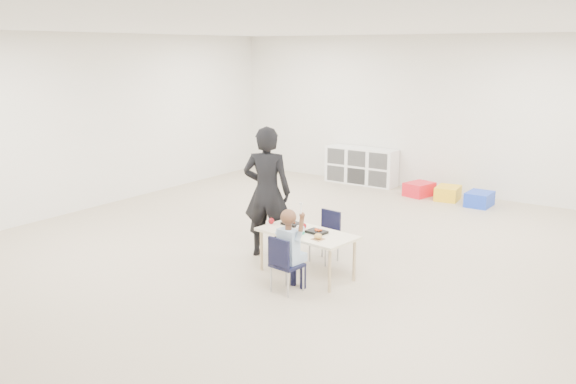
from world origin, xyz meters
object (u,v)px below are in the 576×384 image
Objects in this scene: child at (287,248)px; adult at (267,192)px; cubby_shelf at (361,166)px; table at (307,253)px; chair_near at (287,264)px.

adult is (-0.88, 0.84, 0.33)m from child.
adult is at bearing 143.87° from child.
cubby_shelf is at bearing 117.10° from child.
adult reaches higher than table.
adult is at bearing -77.29° from cubby_shelf.
child is at bearing -73.41° from table.
table is 0.86× the size of cubby_shelf.
cubby_shelf is at bearing -99.86° from adult.
cubby_shelf is 4.53m from adult.
adult is (0.99, -4.39, 0.47)m from cubby_shelf.
table is at bearing 106.59° from chair_near.
child is at bearing -70.30° from cubby_shelf.
child reaches higher than cubby_shelf.
table is 1.02m from adult.
chair_near is 1.32m from adult.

